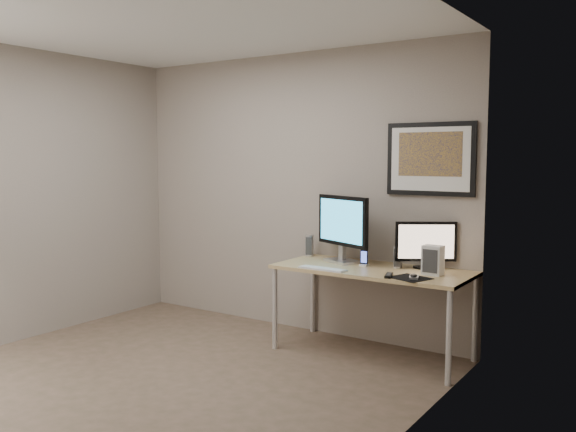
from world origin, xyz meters
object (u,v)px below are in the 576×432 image
(monitor_large, at_px, (343,226))
(phone_dock, at_px, (364,258))
(monitor_tv, at_px, (426,244))
(fan_unit, at_px, (433,260))
(keyboard, at_px, (322,269))
(desk, at_px, (372,276))
(framed_art, at_px, (430,159))
(speaker_right, at_px, (398,257))
(speaker_left, at_px, (309,245))

(monitor_large, relative_size, phone_dock, 4.27)
(monitor_tv, bearing_deg, fan_unit, -87.71)
(keyboard, bearing_deg, desk, 44.71)
(monitor_large, distance_m, phone_dock, 0.35)
(desk, relative_size, phone_dock, 11.45)
(monitor_tv, xyz_separation_m, phone_dock, (-0.47, -0.16, -0.14))
(monitor_tv, height_order, fan_unit, monitor_tv)
(desk, xyz_separation_m, phone_dock, (-0.10, 0.05, 0.14))
(desk, distance_m, framed_art, 1.07)
(keyboard, bearing_deg, phone_dock, 59.51)
(monitor_large, relative_size, speaker_right, 3.39)
(monitor_tv, height_order, keyboard, monitor_tv)
(desk, height_order, monitor_large, monitor_large)
(desk, height_order, fan_unit, fan_unit)
(speaker_right, relative_size, keyboard, 0.43)
(speaker_right, height_order, keyboard, speaker_right)
(monitor_large, height_order, phone_dock, monitor_large)
(speaker_left, bearing_deg, keyboard, -72.61)
(phone_dock, bearing_deg, framed_art, 31.00)
(fan_unit, bearing_deg, keyboard, -157.87)
(monitor_tv, bearing_deg, phone_dock, 166.27)
(framed_art, height_order, phone_dock, framed_art)
(monitor_tv, bearing_deg, speaker_right, 167.89)
(desk, distance_m, keyboard, 0.42)
(speaker_right, bearing_deg, monitor_tv, 1.03)
(speaker_right, height_order, fan_unit, fan_unit)
(phone_dock, relative_size, keyboard, 0.34)
(speaker_right, bearing_deg, framed_art, 29.28)
(desk, height_order, keyboard, keyboard)
(desk, height_order, speaker_right, speaker_right)
(framed_art, height_order, keyboard, framed_art)
(keyboard, bearing_deg, fan_unit, 21.17)
(monitor_large, distance_m, speaker_right, 0.56)
(phone_dock, xyz_separation_m, fan_unit, (0.61, -0.04, 0.04))
(phone_dock, bearing_deg, fan_unit, -5.56)
(speaker_right, bearing_deg, speaker_left, 154.35)
(desk, bearing_deg, phone_dock, 155.07)
(desk, height_order, monitor_tv, monitor_tv)
(framed_art, relative_size, phone_dock, 5.37)
(monitor_large, bearing_deg, speaker_right, 25.28)
(desk, relative_size, framed_art, 2.13)
(speaker_left, bearing_deg, monitor_tv, -24.84)
(keyboard, height_order, fan_unit, fan_unit)
(monitor_tv, relative_size, keyboard, 1.05)
(speaker_left, relative_size, speaker_right, 1.10)
(speaker_right, xyz_separation_m, phone_dock, (-0.26, -0.08, -0.02))
(monitor_large, bearing_deg, monitor_tv, 30.67)
(monitor_large, xyz_separation_m, speaker_right, (0.50, 0.02, -0.23))
(keyboard, bearing_deg, framed_art, 45.00)
(monitor_tv, relative_size, phone_dock, 3.10)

